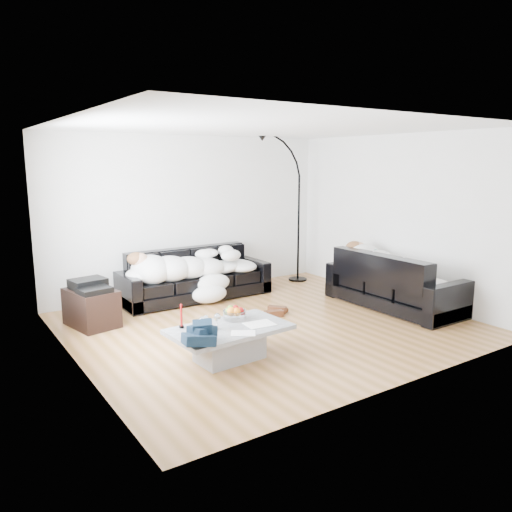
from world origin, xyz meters
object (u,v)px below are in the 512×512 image
candle_left (182,316)px  sofa_back (195,275)px  sofa_right (394,280)px  wine_glass_a (206,322)px  coffee_table (230,343)px  shoes (275,311)px  sleeper_right (395,266)px  av_cabinet (91,308)px  candle_right (181,316)px  wine_glass_b (202,324)px  stereo (90,285)px  sleeper_back (197,261)px  floor_lamp (299,217)px  fruit_bowl (235,312)px  wine_glass_c (217,322)px

candle_left → sofa_back: bearing=59.8°
sofa_right → wine_glass_a: bearing=95.2°
coffee_table → shoes: (1.39, 1.06, -0.14)m
sleeper_right → av_cabinet: (-4.06, 1.64, -0.39)m
sofa_back → candle_right: sofa_back is taller
wine_glass_b → candle_left: (-0.14, 0.21, 0.06)m
sofa_right → sofa_back: bearing=47.3°
candle_left → av_cabinet: size_ratio=0.37×
candle_left → stereo: bearing=105.4°
sleeper_right → sleeper_back: bearing=48.0°
wine_glass_b → shoes: wine_glass_b is taller
av_cabinet → floor_lamp: (3.94, 0.54, 0.93)m
stereo → floor_lamp: bearing=-1.7°
wine_glass_a → stereo: size_ratio=0.34×
sofa_back → wine_glass_a: 2.64m
candle_right → stereo: bearing=105.5°
av_cabinet → sleeper_right: bearing=-33.5°
stereo → floor_lamp: 4.03m
av_cabinet → sofa_back: bearing=2.9°
candle_left → floor_lamp: size_ratio=0.11×
floor_lamp → candle_left: bearing=-154.4°
av_cabinet → sofa_right: bearing=-33.5°
stereo → wine_glass_a: bearing=-79.8°
sleeper_right → candle_right: 3.57m
wine_glass_a → av_cabinet: bearing=109.7°
coffee_table → stereo: bearing=114.7°
candle_right → sofa_right: bearing=1.9°
shoes → av_cabinet: bearing=-173.6°
fruit_bowl → wine_glass_c: wine_glass_c is taller
sofa_right → floor_lamp: 2.31m
coffee_table → sleeper_right: bearing=7.2°
wine_glass_a → floor_lamp: size_ratio=0.06×
coffee_table → candle_right: candle_right is taller
sleeper_right → coffee_table: sleeper_right is taller
wine_glass_a → stereo: (-0.70, 1.95, 0.11)m
wine_glass_b → candle_left: candle_left is taller
fruit_bowl → wine_glass_a: fruit_bowl is taller
floor_lamp → av_cabinet: bearing=179.6°
sofa_back → sofa_right: sofa_right is taller
sofa_back → candle_right: (-1.30, -2.22, 0.12)m
sofa_right → candle_right: bearing=91.9°
shoes → fruit_bowl: bearing=-115.4°
coffee_table → floor_lamp: 4.08m
shoes → wine_glass_a: bearing=-120.2°
sleeper_right → wine_glass_b: 3.45m
sleeper_back → wine_glass_a: sleeper_back is taller
wine_glass_b → av_cabinet: bearing=107.5°
sleeper_right → wine_glass_c: size_ratio=10.01×
coffee_table → candle_left: (-0.45, 0.26, 0.32)m
sleeper_right → wine_glass_c: bearing=96.8°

